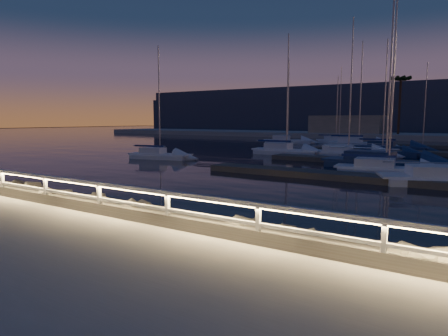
{
  "coord_description": "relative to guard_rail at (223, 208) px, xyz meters",
  "views": [
    {
      "loc": [
        5.62,
        -8.66,
        3.12
      ],
      "look_at": [
        -2.64,
        4.0,
        1.28
      ],
      "focal_mm": 32.0,
      "sensor_mm": 36.0,
      "label": 1
    }
  ],
  "objects": [
    {
      "name": "ground",
      "position": [
        0.07,
        0.0,
        -0.77
      ],
      "size": [
        400.0,
        400.0,
        0.0
      ],
      "primitive_type": "plane",
      "color": "#AAA49A",
      "rests_on": "ground"
    },
    {
      "name": "sailboat_k",
      "position": [
        -3.83,
        41.93,
        -0.94
      ],
      "size": [
        8.17,
        2.62,
        13.74
      ],
      "rotation": [
        0.0,
        0.0,
        0.02
      ],
      "color": "navy",
      "rests_on": "ground"
    },
    {
      "name": "palm_left",
      "position": [
        -7.93,
        72.0,
        9.36
      ],
      "size": [
        3.0,
        3.0,
        11.2
      ],
      "color": "#4E3424",
      "rests_on": "ground"
    },
    {
      "name": "sailboat_i",
      "position": [
        -20.12,
        48.64,
        -0.92
      ],
      "size": [
        7.68,
        4.74,
        12.78
      ],
      "rotation": [
        0.0,
        0.0,
        0.39
      ],
      "color": "silver",
      "rests_on": "ground"
    },
    {
      "name": "sailboat_b",
      "position": [
        0.24,
        19.72,
        -0.96
      ],
      "size": [
        7.14,
        2.86,
        11.84
      ],
      "rotation": [
        0.0,
        0.0,
        0.11
      ],
      "color": "silver",
      "rests_on": "ground"
    },
    {
      "name": "sailboat_n",
      "position": [
        -8.97,
        47.34,
        -0.91
      ],
      "size": [
        8.59,
        3.43,
        14.26
      ],
      "rotation": [
        0.0,
        0.0,
        0.11
      ],
      "color": "silver",
      "rests_on": "ground"
    },
    {
      "name": "sailboat_c",
      "position": [
        -0.65,
        23.04,
        -0.9
      ],
      "size": [
        9.56,
        3.54,
        15.89
      ],
      "rotation": [
        0.0,
        0.0,
        -0.08
      ],
      "color": "navy",
      "rests_on": "ground"
    },
    {
      "name": "harbor_water",
      "position": [
        0.07,
        31.22,
        -1.74
      ],
      "size": [
        400.0,
        440.0,
        0.6
      ],
      "color": "black",
      "rests_on": "ground"
    },
    {
      "name": "sailboat_m",
      "position": [
        -14.46,
        54.94,
        -0.97
      ],
      "size": [
        6.43,
        3.68,
        10.64
      ],
      "rotation": [
        0.0,
        0.0,
        0.33
      ],
      "color": "silver",
      "rests_on": "ground"
    },
    {
      "name": "sailboat_e",
      "position": [
        -12.05,
        30.37,
        -0.92
      ],
      "size": [
        7.47,
        2.55,
        12.63
      ],
      "rotation": [
        0.0,
        0.0,
        0.04
      ],
      "color": "silver",
      "rests_on": "ground"
    },
    {
      "name": "floating_docks",
      "position": [
        0.07,
        32.5,
        -1.17
      ],
      "size": [
        22.0,
        36.0,
        0.4
      ],
      "color": "#565148",
      "rests_on": "ground"
    },
    {
      "name": "guard_rail",
      "position": [
        0.0,
        0.0,
        0.0
      ],
      "size": [
        44.11,
        0.12,
        1.06
      ],
      "color": "silver",
      "rests_on": "ground"
    },
    {
      "name": "sailboat_j",
      "position": [
        -3.12,
        34.15,
        -0.97
      ],
      "size": [
        7.07,
        2.85,
        11.73
      ],
      "rotation": [
        0.0,
        0.0,
        0.12
      ],
      "color": "navy",
      "rests_on": "ground"
    },
    {
      "name": "sailboat_g",
      "position": [
        -5.91,
        31.7,
        -0.95
      ],
      "size": [
        8.36,
        3.88,
        13.7
      ],
      "rotation": [
        0.0,
        0.0,
        0.19
      ],
      "color": "silver",
      "rests_on": "ground"
    },
    {
      "name": "distant_hills",
      "position": [
        -22.06,
        133.69,
        3.96
      ],
      "size": [
        230.0,
        37.5,
        18.0
      ],
      "color": "#333A4F",
      "rests_on": "ground"
    },
    {
      "name": "sailboat_a",
      "position": [
        -20.1,
        19.51,
        -0.97
      ],
      "size": [
        6.38,
        2.98,
        10.55
      ],
      "rotation": [
        0.0,
        0.0,
        0.2
      ],
      "color": "silver",
      "rests_on": "ground"
    },
    {
      "name": "riprap",
      "position": [
        -2.49,
        1.05,
        -0.9
      ],
      "size": [
        35.21,
        3.21,
        1.37
      ],
      "color": "#625E54",
      "rests_on": "ground"
    },
    {
      "name": "far_shore",
      "position": [
        -0.06,
        74.05,
        -0.48
      ],
      "size": [
        160.0,
        14.0,
        5.2
      ],
      "color": "#AAA49A",
      "rests_on": "ground"
    }
  ]
}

